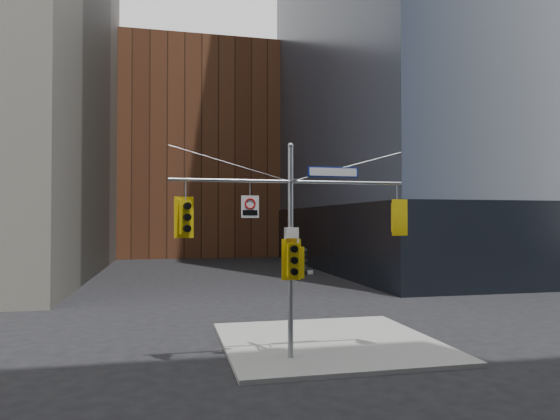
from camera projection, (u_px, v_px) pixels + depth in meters
name	position (u px, v px, depth m)	size (l,w,h in m)	color
ground	(307.00, 381.00, 14.58)	(160.00, 160.00, 0.00)	black
sidewalk_corner	(329.00, 342.00, 18.92)	(8.00, 8.00, 0.15)	gray
podium_ne	(482.00, 237.00, 51.99)	(36.40, 36.40, 6.00)	black
brick_midrise	(197.00, 156.00, 71.45)	(26.00, 20.00, 28.00)	brown
signal_assembly	(291.00, 229.00, 16.61)	(8.00, 0.80, 7.30)	gray
traffic_light_west_arm	(185.00, 217.00, 15.88)	(0.63, 0.58, 1.33)	#DCB40B
traffic_light_east_arm	(397.00, 218.00, 17.47)	(0.60, 0.51, 1.26)	#DCB40B
traffic_light_pole_side	(300.00, 262.00, 16.68)	(0.46, 0.39, 1.05)	#DCB40B
traffic_light_pole_front	(293.00, 260.00, 16.33)	(0.65, 0.50, 1.36)	#DCB40B
street_sign_blade	(333.00, 172.00, 16.99)	(1.81, 0.11, 0.35)	navy
regulatory_sign_arm	(250.00, 206.00, 16.31)	(0.58, 0.06, 0.73)	silver
regulatory_sign_pole	(291.00, 238.00, 16.50)	(0.49, 0.09, 0.64)	silver
street_blade_ew	(304.00, 273.00, 16.69)	(0.66, 0.08, 0.13)	silver
street_blade_ns	(287.00, 273.00, 17.03)	(0.12, 0.81, 0.16)	#145926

